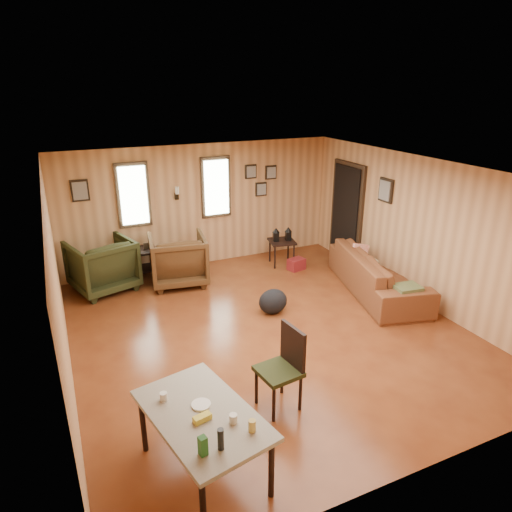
{
  "coord_description": "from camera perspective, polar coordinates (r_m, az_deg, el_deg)",
  "views": [
    {
      "loc": [
        -2.63,
        -5.4,
        3.5
      ],
      "look_at": [
        0.0,
        0.4,
        1.05
      ],
      "focal_mm": 32.0,
      "sensor_mm": 36.0,
      "label": 1
    }
  ],
  "objects": [
    {
      "name": "dining_chair",
      "position": [
        5.24,
        3.55,
        -13.27
      ],
      "size": [
        0.5,
        0.5,
        0.98
      ],
      "rotation": [
        0.0,
        0.0,
        0.13
      ],
      "color": "#272C14",
      "rests_on": "ground"
    },
    {
      "name": "recliner_green",
      "position": [
        8.46,
        -18.69,
        -0.79
      ],
      "size": [
        1.23,
        1.19,
        1.03
      ],
      "primitive_type": "imported",
      "rotation": [
        0.0,
        0.0,
        -2.85
      ],
      "color": "#272C14",
      "rests_on": "ground"
    },
    {
      "name": "recliner_brown",
      "position": [
        8.4,
        -9.72,
        -0.14
      ],
      "size": [
        1.12,
        1.07,
        1.02
      ],
      "primitive_type": "imported",
      "rotation": [
        0.0,
        0.0,
        2.98
      ],
      "color": "#462C15",
      "rests_on": "ground"
    },
    {
      "name": "room",
      "position": [
        6.73,
        1.76,
        1.1
      ],
      "size": [
        5.54,
        6.04,
        2.44
      ],
      "color": "brown",
      "rests_on": "ground"
    },
    {
      "name": "side_table",
      "position": [
        9.15,
        3.27,
        2.09
      ],
      "size": [
        0.58,
        0.58,
        0.78
      ],
      "rotation": [
        0.0,
        0.0,
        -0.2
      ],
      "color": "black",
      "rests_on": "ground"
    },
    {
      "name": "end_table",
      "position": [
        8.82,
        -14.1,
        -0.29
      ],
      "size": [
        0.57,
        0.52,
        0.69
      ],
      "rotation": [
        0.0,
        0.0,
        -0.06
      ],
      "color": "black",
      "rests_on": "ground"
    },
    {
      "name": "cooler",
      "position": [
        9.05,
        5.06,
        -1.02
      ],
      "size": [
        0.36,
        0.29,
        0.23
      ],
      "rotation": [
        0.0,
        0.0,
        0.23
      ],
      "color": "maroon",
      "rests_on": "ground"
    },
    {
      "name": "sofa",
      "position": [
        8.23,
        15.04,
        -1.27
      ],
      "size": [
        1.3,
        2.55,
        0.96
      ],
      "primitive_type": "imported",
      "rotation": [
        0.0,
        0.0,
        1.32
      ],
      "color": "brown",
      "rests_on": "ground"
    },
    {
      "name": "sofa_pillows",
      "position": [
        7.96,
        15.62,
        -1.93
      ],
      "size": [
        0.58,
        1.73,
        0.35
      ],
      "rotation": [
        0.0,
        0.0,
        -0.13
      ],
      "color": "#515B33",
      "rests_on": "sofa"
    },
    {
      "name": "dining_table",
      "position": [
        4.42,
        -6.7,
        -19.58
      ],
      "size": [
        1.08,
        1.5,
        0.89
      ],
      "rotation": [
        0.0,
        0.0,
        0.21
      ],
      "color": "gray",
      "rests_on": "ground"
    },
    {
      "name": "backpack",
      "position": [
        7.33,
        2.13,
        -5.69
      ],
      "size": [
        0.52,
        0.42,
        0.41
      ],
      "rotation": [
        0.0,
        0.0,
        -0.14
      ],
      "color": "black",
      "rests_on": "ground"
    }
  ]
}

